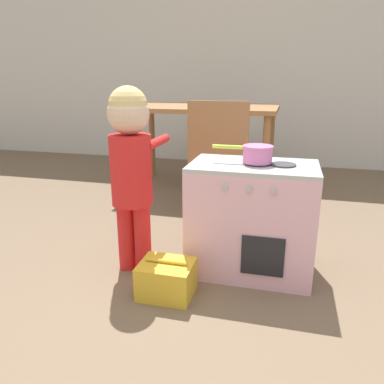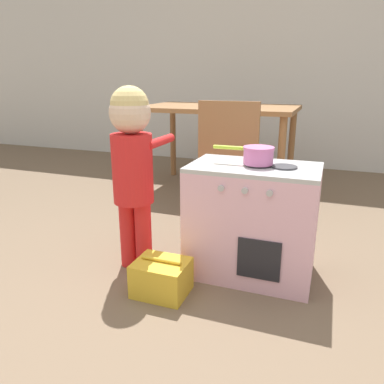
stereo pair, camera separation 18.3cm
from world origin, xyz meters
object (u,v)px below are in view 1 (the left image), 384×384
toy_pot (257,153)px  dining_chair_near (220,157)px  child_figure (131,156)px  play_kitchen (251,219)px  dining_table (201,116)px  toy_basket (167,279)px

toy_pot → dining_chair_near: dining_chair_near is taller
child_figure → dining_chair_near: (0.29, 0.82, -0.15)m
play_kitchen → dining_table: (-0.59, 1.39, 0.36)m
toy_pot → child_figure: (-0.59, -0.14, -0.02)m
play_kitchen → toy_pot: size_ratio=2.09×
child_figure → toy_basket: size_ratio=3.83×
dining_table → child_figure: bearing=-89.5°
toy_basket → toy_pot: bearing=43.6°
toy_basket → dining_chair_near: bearing=86.9°
toy_pot → child_figure: 0.60m
child_figure → dining_table: (-0.01, 1.52, 0.05)m
toy_pot → play_kitchen: bearing=-177.5°
toy_basket → child_figure: bearing=140.0°
play_kitchen → toy_basket: play_kitchen is taller
child_figure → toy_basket: 0.60m
toy_pot → child_figure: bearing=-166.8°
play_kitchen → dining_table: bearing=113.0°
toy_pot → toy_basket: size_ratio=1.20×
dining_chair_near → child_figure: bearing=-109.6°
toy_pot → dining_chair_near: 0.76m
toy_basket → dining_table: 1.83m
play_kitchen → toy_basket: size_ratio=2.52×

